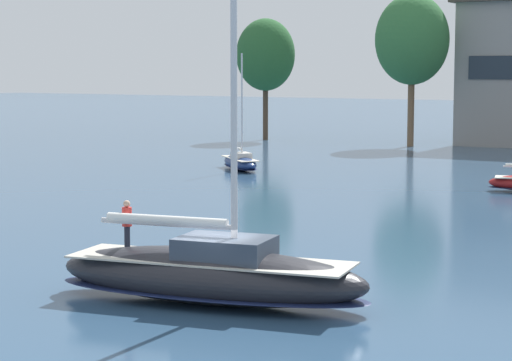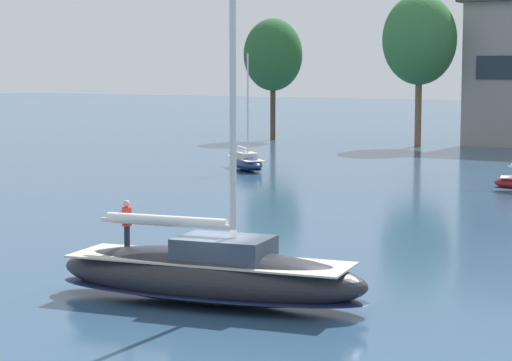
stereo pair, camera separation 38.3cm
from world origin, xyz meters
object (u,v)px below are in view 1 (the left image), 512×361
Objects in this scene: tree_shore_left at (412,40)px; tree_shore_center at (266,55)px; sailboat_main at (211,273)px; sailboat_moored_outer_mooring at (240,162)px.

tree_shore_left reaches higher than tree_shore_center.
sailboat_main is (18.68, -65.03, -9.36)m from tree_shore_left.
sailboat_moored_outer_mooring is (-21.43, 37.26, -0.42)m from sailboat_main.
tree_shore_left is 16.77m from tree_shore_center.
tree_shore_left is at bearing 84.35° from sailboat_moored_outer_mooring.
tree_shore_center is 32.65m from sailboat_moored_outer_mooring.
tree_shore_left is 0.99× the size of sailboat_main.
sailboat_main reaches higher than tree_shore_center.
sailboat_main is 42.98m from sailboat_moored_outer_mooring.
sailboat_main is 1.71× the size of sailboat_moored_outer_mooring.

